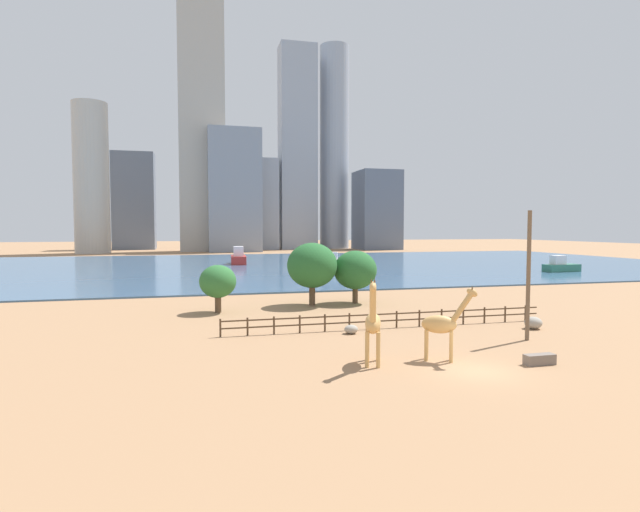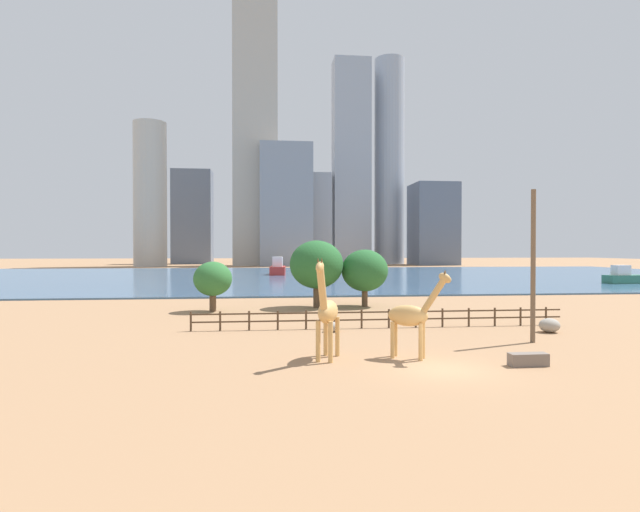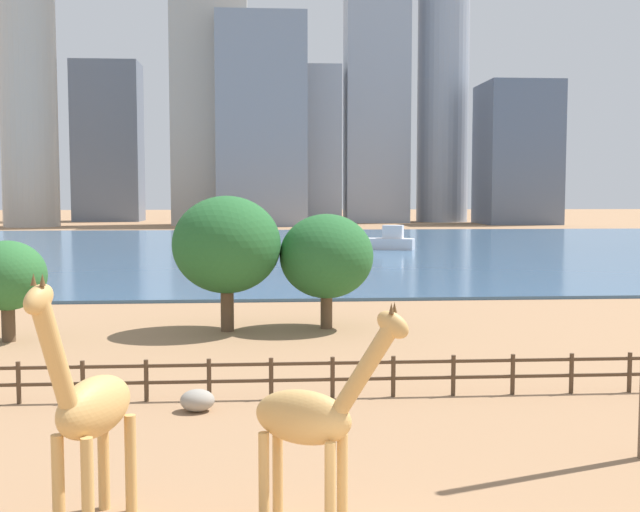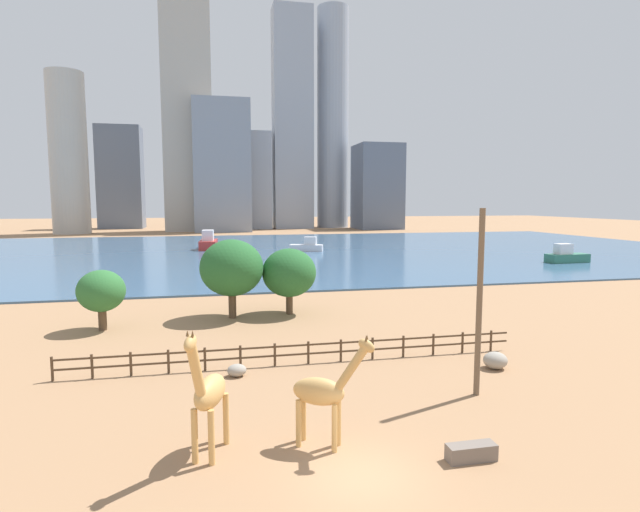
{
  "view_description": "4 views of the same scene",
  "coord_description": "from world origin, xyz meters",
  "px_view_note": "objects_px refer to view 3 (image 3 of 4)",
  "views": [
    {
      "loc": [
        -14.77,
        -23.71,
        7.75
      ],
      "look_at": [
        -0.72,
        31.55,
        4.53
      ],
      "focal_mm": 28.0,
      "sensor_mm": 36.0,
      "label": 1
    },
    {
      "loc": [
        -7.99,
        -21.79,
        5.46
      ],
      "look_at": [
        -2.48,
        29.41,
        4.75
      ],
      "focal_mm": 28.0,
      "sensor_mm": 36.0,
      "label": 2
    },
    {
      "loc": [
        -1.74,
        -12.61,
        6.45
      ],
      "look_at": [
        1.42,
        30.61,
        2.98
      ],
      "focal_mm": 45.0,
      "sensor_mm": 36.0,
      "label": 3
    },
    {
      "loc": [
        -4.71,
        -15.24,
        9.25
      ],
      "look_at": [
        3.03,
        20.82,
        5.2
      ],
      "focal_mm": 28.0,
      "sensor_mm": 36.0,
      "label": 4
    }
  ],
  "objects_px": {
    "giraffe_companion": "(89,408)",
    "tree_right_tall": "(7,276)",
    "boat_ferry": "(228,235)",
    "giraffe_tall": "(312,418)",
    "tree_left_large": "(326,256)",
    "tree_center_broad": "(227,245)",
    "boulder_near_fence": "(197,400)",
    "boat_sailboat": "(388,241)"
  },
  "relations": [
    {
      "from": "tree_left_large",
      "to": "tree_right_tall",
      "type": "bearing_deg",
      "value": -170.49
    },
    {
      "from": "giraffe_tall",
      "to": "boat_ferry",
      "type": "distance_m",
      "value": 79.45
    },
    {
      "from": "giraffe_tall",
      "to": "tree_left_large",
      "type": "xyz_separation_m",
      "value": [
        2.11,
        22.47,
        1.28
      ]
    },
    {
      "from": "giraffe_tall",
      "to": "tree_center_broad",
      "type": "xyz_separation_m",
      "value": [
        -2.54,
        22.07,
        1.87
      ]
    },
    {
      "from": "giraffe_tall",
      "to": "giraffe_companion",
      "type": "xyz_separation_m",
      "value": [
        -4.21,
        0.21,
        0.22
      ]
    },
    {
      "from": "boulder_near_fence",
      "to": "tree_center_broad",
      "type": "distance_m",
      "value": 14.15
    },
    {
      "from": "giraffe_companion",
      "to": "boat_sailboat",
      "type": "xyz_separation_m",
      "value": [
        17.01,
        71.23,
        -1.27
      ]
    },
    {
      "from": "boulder_near_fence",
      "to": "giraffe_tall",
      "type": "bearing_deg",
      "value": -71.27
    },
    {
      "from": "tree_center_broad",
      "to": "tree_right_tall",
      "type": "relative_size",
      "value": 1.43
    },
    {
      "from": "boulder_near_fence",
      "to": "tree_center_broad",
      "type": "height_order",
      "value": "tree_center_broad"
    },
    {
      "from": "tree_right_tall",
      "to": "boat_ferry",
      "type": "bearing_deg",
      "value": 83.25
    },
    {
      "from": "giraffe_tall",
      "to": "tree_right_tall",
      "type": "height_order",
      "value": "giraffe_tall"
    },
    {
      "from": "tree_left_large",
      "to": "boat_sailboat",
      "type": "height_order",
      "value": "tree_left_large"
    },
    {
      "from": "giraffe_tall",
      "to": "giraffe_companion",
      "type": "distance_m",
      "value": 4.22
    },
    {
      "from": "giraffe_tall",
      "to": "tree_left_large",
      "type": "bearing_deg",
      "value": 114.02
    },
    {
      "from": "tree_center_broad",
      "to": "boat_sailboat",
      "type": "bearing_deg",
      "value": 72.74
    },
    {
      "from": "boulder_near_fence",
      "to": "boat_ferry",
      "type": "relative_size",
      "value": 0.12
    },
    {
      "from": "boat_ferry",
      "to": "boat_sailboat",
      "type": "bearing_deg",
      "value": -110.45
    },
    {
      "from": "giraffe_tall",
      "to": "tree_left_large",
      "type": "height_order",
      "value": "tree_left_large"
    },
    {
      "from": "giraffe_tall",
      "to": "boat_sailboat",
      "type": "distance_m",
      "value": 72.58
    },
    {
      "from": "boulder_near_fence",
      "to": "tree_right_tall",
      "type": "xyz_separation_m",
      "value": [
        -9.01,
        11.73,
        2.51
      ]
    },
    {
      "from": "tree_center_broad",
      "to": "tree_left_large",
      "type": "bearing_deg",
      "value": 5.0
    },
    {
      "from": "giraffe_tall",
      "to": "tree_center_broad",
      "type": "distance_m",
      "value": 22.29
    },
    {
      "from": "boulder_near_fence",
      "to": "boat_sailboat",
      "type": "distance_m",
      "value": 64.95
    },
    {
      "from": "boat_ferry",
      "to": "giraffe_tall",
      "type": "bearing_deg",
      "value": -172.94
    },
    {
      "from": "giraffe_companion",
      "to": "boat_ferry",
      "type": "bearing_deg",
      "value": -158.96
    },
    {
      "from": "boulder_near_fence",
      "to": "boat_ferry",
      "type": "distance_m",
      "value": 70.92
    },
    {
      "from": "tree_center_broad",
      "to": "boat_sailboat",
      "type": "xyz_separation_m",
      "value": [
        15.34,
        49.37,
        -2.91
      ]
    },
    {
      "from": "tree_right_tall",
      "to": "boat_sailboat",
      "type": "xyz_separation_m",
      "value": [
        24.65,
        51.3,
        -1.75
      ]
    },
    {
      "from": "tree_right_tall",
      "to": "boat_ferry",
      "type": "height_order",
      "value": "tree_right_tall"
    },
    {
      "from": "tree_center_broad",
      "to": "boulder_near_fence",
      "type": "bearing_deg",
      "value": -91.29
    },
    {
      "from": "tree_left_large",
      "to": "boat_sailboat",
      "type": "bearing_deg",
      "value": 77.68
    },
    {
      "from": "tree_center_broad",
      "to": "tree_right_tall",
      "type": "bearing_deg",
      "value": -168.28
    },
    {
      "from": "giraffe_companion",
      "to": "tree_right_tall",
      "type": "relative_size",
      "value": 1.16
    },
    {
      "from": "boulder_near_fence",
      "to": "tree_right_tall",
      "type": "relative_size",
      "value": 0.23
    },
    {
      "from": "tree_right_tall",
      "to": "boat_ferry",
      "type": "relative_size",
      "value": 0.51
    },
    {
      "from": "giraffe_companion",
      "to": "tree_left_large",
      "type": "height_order",
      "value": "tree_left_large"
    },
    {
      "from": "boulder_near_fence",
      "to": "tree_left_large",
      "type": "relative_size",
      "value": 0.19
    },
    {
      "from": "tree_right_tall",
      "to": "giraffe_tall",
      "type": "bearing_deg",
      "value": -59.5
    },
    {
      "from": "giraffe_companion",
      "to": "tree_right_tall",
      "type": "xyz_separation_m",
      "value": [
        -7.65,
        19.93,
        0.47
      ]
    },
    {
      "from": "giraffe_companion",
      "to": "tree_left_large",
      "type": "relative_size",
      "value": 0.94
    },
    {
      "from": "giraffe_tall",
      "to": "boulder_near_fence",
      "type": "height_order",
      "value": "giraffe_tall"
    }
  ]
}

